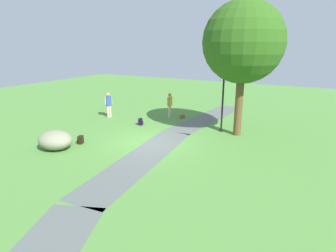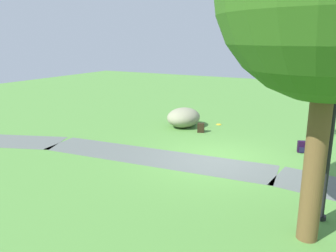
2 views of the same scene
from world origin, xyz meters
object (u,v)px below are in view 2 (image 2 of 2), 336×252
lamp_post (332,131)px  frisbee_on_grass (219,124)px  man_near_boulder (330,113)px  spare_backpack_on_lawn (302,147)px  backpack_by_boulder (201,128)px  lawn_boulder (184,117)px

lamp_post → frisbee_on_grass: 8.88m
lamp_post → man_near_boulder: lamp_post is taller
lamp_post → man_near_boulder: size_ratio=1.97×
spare_backpack_on_lawn → frisbee_on_grass: bearing=-30.7°
spare_backpack_on_lawn → backpack_by_boulder: bearing=-9.8°
lamp_post → lawn_boulder: size_ratio=1.82×
lawn_boulder → lamp_post: bearing=137.1°
man_near_boulder → frisbee_on_grass: man_near_boulder is taller
lawn_boulder → spare_backpack_on_lawn: 5.37m
backpack_by_boulder → lamp_post: bearing=134.3°
lamp_post → spare_backpack_on_lawn: 5.12m
man_near_boulder → spare_backpack_on_lawn: (0.60, 2.91, -0.75)m
spare_backpack_on_lawn → lamp_post: bearing=103.2°
lawn_boulder → spare_backpack_on_lawn: (-5.23, 1.21, -0.24)m
man_near_boulder → backpack_by_boulder: size_ratio=4.09×
lawn_boulder → frisbee_on_grass: size_ratio=7.33×
lamp_post → lawn_boulder: (6.32, -5.87, -1.58)m
man_near_boulder → frisbee_on_grass: 4.69m
lawn_boulder → backpack_by_boulder: size_ratio=4.43×
man_near_boulder → frisbee_on_grass: bearing=6.9°
man_near_boulder → backpack_by_boulder: man_near_boulder is taller
lawn_boulder → frisbee_on_grass: lawn_boulder is taller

